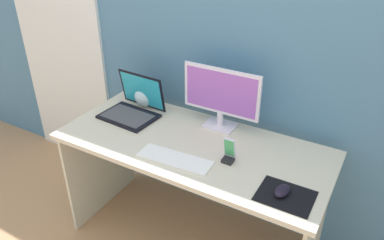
% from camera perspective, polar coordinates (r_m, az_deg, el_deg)
% --- Properties ---
extents(ground_plane, '(8.00, 8.00, 0.00)m').
position_cam_1_polar(ground_plane, '(2.56, 0.07, -17.47)').
color(ground_plane, tan).
extents(wall_back, '(6.00, 0.04, 2.50)m').
position_cam_1_polar(wall_back, '(2.20, 5.48, 12.91)').
color(wall_back, teal).
rests_on(wall_back, ground_plane).
extents(door_left, '(0.82, 0.02, 2.02)m').
position_cam_1_polar(door_left, '(3.04, -19.33, 11.40)').
color(door_left, white).
rests_on(door_left, ground_plane).
extents(desk, '(1.51, 0.66, 0.74)m').
position_cam_1_polar(desk, '(2.17, 0.08, -6.76)').
color(desk, beige).
rests_on(desk, ground_plane).
extents(monitor, '(0.46, 0.14, 0.36)m').
position_cam_1_polar(monitor, '(2.14, 4.39, 3.64)').
color(monitor, white).
rests_on(monitor, desk).
extents(laptop, '(0.35, 0.30, 0.24)m').
position_cam_1_polar(laptop, '(2.37, -8.87, 1.88)').
color(laptop, black).
rests_on(laptop, desk).
extents(fishbowl, '(0.14, 0.14, 0.14)m').
position_cam_1_polar(fishbowl, '(2.46, -7.00, 3.65)').
color(fishbowl, silver).
rests_on(fishbowl, desk).
extents(keyboard_external, '(0.40, 0.15, 0.01)m').
position_cam_1_polar(keyboard_external, '(1.95, -2.64, -5.86)').
color(keyboard_external, white).
rests_on(keyboard_external, desk).
extents(mousepad, '(0.25, 0.20, 0.00)m').
position_cam_1_polar(mousepad, '(1.78, 13.90, -11.03)').
color(mousepad, black).
rests_on(mousepad, desk).
extents(mouse, '(0.08, 0.11, 0.04)m').
position_cam_1_polar(mouse, '(1.77, 13.42, -10.35)').
color(mouse, black).
rests_on(mouse, mousepad).
extents(phone_in_dock, '(0.06, 0.06, 0.14)m').
position_cam_1_polar(phone_in_dock, '(1.92, 5.58, -5.02)').
color(phone_in_dock, black).
rests_on(phone_in_dock, desk).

